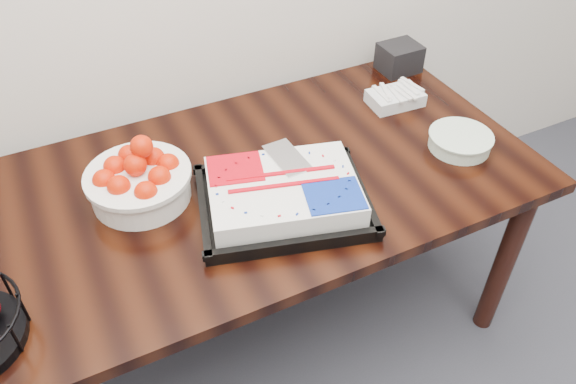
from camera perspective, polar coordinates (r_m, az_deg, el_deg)
name	(u,v)px	position (r m, az deg, el deg)	size (l,w,h in m)	color
table	(244,202)	(1.75, -4.46, -1.05)	(1.80, 0.90, 0.75)	black
cake_tray	(283,195)	(1.57, -0.49, -0.31)	(0.55, 0.48, 0.10)	black
tangerine_bowl	(138,176)	(1.63, -15.02, 1.63)	(0.30, 0.30, 0.19)	white
plate_stack	(460,141)	(1.88, 17.07, 4.98)	(0.20, 0.20, 0.05)	white
fork_bag	(395,97)	(2.05, 10.83, 9.43)	(0.19, 0.13, 0.05)	silver
napkin_box	(399,58)	(2.25, 11.23, 13.23)	(0.15, 0.13, 0.10)	black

